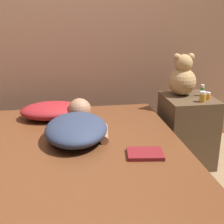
{
  "coord_description": "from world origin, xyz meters",
  "views": [
    {
      "loc": [
        0.07,
        -1.83,
        1.39
      ],
      "look_at": [
        0.41,
        0.24,
        0.67
      ],
      "focal_mm": 50.0,
      "sensor_mm": 36.0,
      "label": 1
    }
  ],
  "objects_px": {
    "bottle_orange": "(208,96)",
    "bottle_green": "(202,90)",
    "person_lying": "(77,126)",
    "teddy_bear": "(183,77)",
    "book": "(145,154)",
    "pillow": "(52,111)",
    "bottle_amber": "(203,97)"
  },
  "relations": [
    {
      "from": "bottle_orange",
      "to": "bottle_green",
      "type": "relative_size",
      "value": 0.65
    },
    {
      "from": "pillow",
      "to": "bottle_amber",
      "type": "xyz_separation_m",
      "value": [
        1.24,
        -0.19,
        0.12
      ]
    },
    {
      "from": "book",
      "to": "person_lying",
      "type": "bearing_deg",
      "value": 136.78
    },
    {
      "from": "pillow",
      "to": "teddy_bear",
      "type": "xyz_separation_m",
      "value": [
        1.15,
        0.05,
        0.23
      ]
    },
    {
      "from": "bottle_orange",
      "to": "bottle_amber",
      "type": "relative_size",
      "value": 0.72
    },
    {
      "from": "teddy_bear",
      "to": "bottle_amber",
      "type": "relative_size",
      "value": 4.12
    },
    {
      "from": "teddy_bear",
      "to": "bottle_amber",
      "type": "distance_m",
      "value": 0.28
    },
    {
      "from": "person_lying",
      "to": "bottle_green",
      "type": "relative_size",
      "value": 7.82
    },
    {
      "from": "bottle_green",
      "to": "bottle_amber",
      "type": "bearing_deg",
      "value": -113.02
    },
    {
      "from": "bottle_orange",
      "to": "bottle_amber",
      "type": "xyz_separation_m",
      "value": [
        -0.08,
        -0.06,
        0.01
      ]
    },
    {
      "from": "bottle_amber",
      "to": "teddy_bear",
      "type": "bearing_deg",
      "value": 111.19
    },
    {
      "from": "bottle_amber",
      "to": "book",
      "type": "distance_m",
      "value": 0.91
    },
    {
      "from": "bottle_amber",
      "to": "book",
      "type": "bearing_deg",
      "value": -136.6
    },
    {
      "from": "book",
      "to": "teddy_bear",
      "type": "bearing_deg",
      "value": 56.85
    },
    {
      "from": "person_lying",
      "to": "teddy_bear",
      "type": "relative_size",
      "value": 2.12
    },
    {
      "from": "bottle_amber",
      "to": "bottle_green",
      "type": "distance_m",
      "value": 0.19
    },
    {
      "from": "bottle_orange",
      "to": "bottle_green",
      "type": "bearing_deg",
      "value": 90.44
    },
    {
      "from": "teddy_bear",
      "to": "book",
      "type": "xyz_separation_m",
      "value": [
        -0.56,
        -0.85,
        -0.29
      ]
    },
    {
      "from": "teddy_bear",
      "to": "person_lying",
      "type": "bearing_deg",
      "value": -153.8
    },
    {
      "from": "bottle_green",
      "to": "bottle_orange",
      "type": "bearing_deg",
      "value": -89.56
    },
    {
      "from": "bottle_orange",
      "to": "bottle_green",
      "type": "xyz_separation_m",
      "value": [
        -0.0,
        0.12,
        0.02
      ]
    },
    {
      "from": "bottle_orange",
      "to": "book",
      "type": "distance_m",
      "value": 1.0
    },
    {
      "from": "person_lying",
      "to": "bottle_amber",
      "type": "distance_m",
      "value": 1.09
    },
    {
      "from": "teddy_bear",
      "to": "bottle_green",
      "type": "distance_m",
      "value": 0.21
    },
    {
      "from": "pillow",
      "to": "teddy_bear",
      "type": "bearing_deg",
      "value": 2.55
    },
    {
      "from": "person_lying",
      "to": "book",
      "type": "bearing_deg",
      "value": -36.09
    },
    {
      "from": "teddy_bear",
      "to": "bottle_amber",
      "type": "xyz_separation_m",
      "value": [
        0.09,
        -0.24,
        -0.12
      ]
    },
    {
      "from": "bottle_orange",
      "to": "person_lying",
      "type": "bearing_deg",
      "value": -165.62
    },
    {
      "from": "pillow",
      "to": "book",
      "type": "distance_m",
      "value": 1.0
    },
    {
      "from": "pillow",
      "to": "book",
      "type": "relative_size",
      "value": 2.14
    },
    {
      "from": "person_lying",
      "to": "bottle_amber",
      "type": "xyz_separation_m",
      "value": [
        1.06,
        0.23,
        0.1
      ]
    },
    {
      "from": "pillow",
      "to": "bottle_orange",
      "type": "distance_m",
      "value": 1.33
    }
  ]
}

